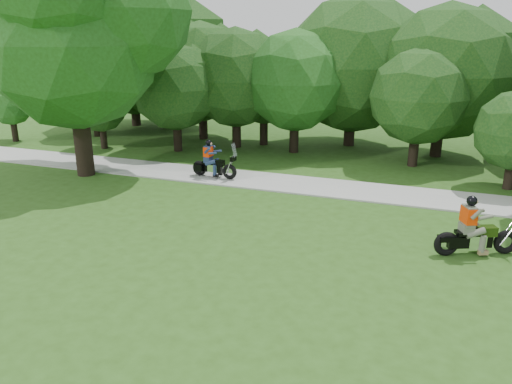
# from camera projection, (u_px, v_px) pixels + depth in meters

# --- Properties ---
(ground) EXTENTS (100.00, 100.00, 0.00)m
(ground) POSITION_uv_depth(u_px,v_px,m) (294.00, 298.00, 10.72)
(ground) COLOR #294C15
(ground) RESTS_ON ground
(walkway) EXTENTS (60.00, 2.20, 0.06)m
(walkway) POSITION_uv_depth(u_px,v_px,m) (356.00, 191.00, 17.86)
(walkway) COLOR #9B9B96
(walkway) RESTS_ON ground
(tree_line) EXTENTS (39.87, 11.28, 7.64)m
(tree_line) POSITION_uv_depth(u_px,v_px,m) (390.00, 73.00, 22.91)
(tree_line) COLOR black
(tree_line) RESTS_ON ground
(big_tree_west) EXTENTS (8.64, 6.56, 9.96)m
(big_tree_west) POSITION_uv_depth(u_px,v_px,m) (76.00, 23.00, 18.53)
(big_tree_west) COLOR black
(big_tree_west) RESTS_ON ground
(chopper_motorcycle) EXTENTS (2.14, 1.25, 1.59)m
(chopper_motorcycle) POSITION_uv_depth(u_px,v_px,m) (473.00, 233.00, 12.62)
(chopper_motorcycle) COLOR black
(chopper_motorcycle) RESTS_ON ground
(touring_motorcycle) EXTENTS (1.93, 0.63, 1.47)m
(touring_motorcycle) POSITION_uv_depth(u_px,v_px,m) (212.00, 164.00, 19.27)
(touring_motorcycle) COLOR black
(touring_motorcycle) RESTS_ON walkway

